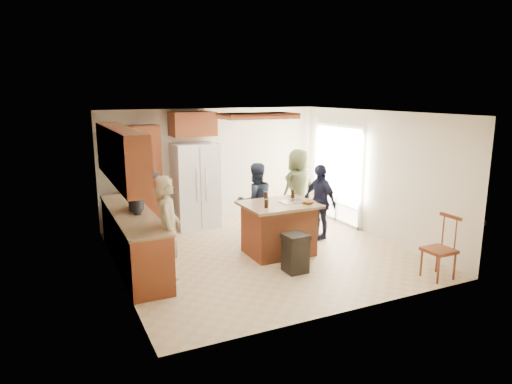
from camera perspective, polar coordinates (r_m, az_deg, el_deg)
name	(u,v)px	position (r m, az deg, el deg)	size (l,w,h in m)	color
room_shell	(391,173)	(11.83, 16.53, 2.23)	(8.00, 5.20, 5.00)	tan
person_front_left	(168,231)	(6.87, -10.94, -4.84)	(0.61, 0.44, 1.67)	tan
person_behind_left	(256,202)	(8.86, -0.05, -1.20)	(0.74, 0.46, 1.52)	#1A2335
person_behind_right	(298,188)	(9.82, 5.33, 0.52)	(0.82, 0.53, 1.67)	#373D24
person_side_right	(320,201)	(9.05, 7.95, -1.17)	(0.87, 0.44, 1.48)	black
person_counter	(142,213)	(7.89, -14.09, -2.56)	(1.11, 0.51, 1.71)	black
left_cabinetry	(129,210)	(7.74, -15.62, -2.20)	(0.64, 3.00, 2.30)	maroon
back_wall_units	(157,165)	(9.56, -12.29, 3.29)	(1.80, 0.60, 2.45)	maroon
refrigerator	(195,186)	(9.77, -7.58, 0.80)	(0.90, 0.76, 1.80)	white
kitchen_island	(279,228)	(8.15, 2.85, -4.52)	(1.28, 1.03, 0.93)	brown
island_items	(293,201)	(8.08, 4.61, -1.09)	(0.95, 0.73, 0.15)	silver
trash_bin	(295,253)	(7.40, 4.95, -7.59)	(0.38, 0.38, 0.63)	black
spindle_chair	(440,250)	(7.65, 22.01, -6.73)	(0.42, 0.42, 0.99)	maroon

